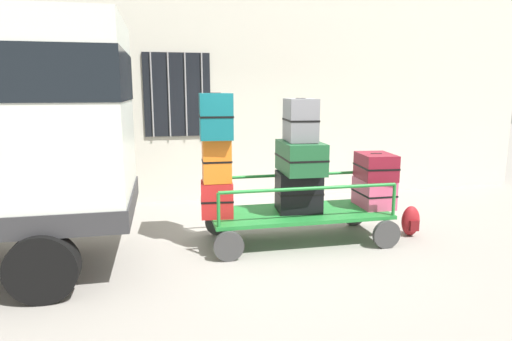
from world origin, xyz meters
The scene contains 13 objects.
ground_plane centered at (0.00, 0.00, 0.00)m, with size 40.00×40.00×0.00m, color gray.
building_wall centered at (-0.01, 2.88, 2.50)m, with size 12.00×0.38×5.00m.
luggage_cart centered at (0.32, 0.13, 0.36)m, with size 2.51×1.08×0.43m.
cart_railing centered at (0.32, 0.13, 0.80)m, with size 2.40×0.94×0.45m.
suitcase_left_bottom centered at (-0.81, 0.15, 0.66)m, with size 0.46×0.44×0.47m.
suitcase_left_middle centered at (-0.81, 0.11, 1.18)m, with size 0.38×0.30×0.57m.
suitcase_left_top centered at (-0.81, 0.15, 1.76)m, with size 0.45×0.62×0.58m.
suitcase_midleft_bottom centered at (0.32, 0.16, 0.71)m, with size 0.63×0.52×0.56m.
suitcase_midleft_middle centered at (0.32, 0.10, 1.20)m, with size 0.55×0.84×0.42m.
suitcase_midleft_top centered at (0.32, 0.15, 1.69)m, with size 0.43×0.63×0.57m.
suitcase_center_bottom centered at (1.46, 0.17, 0.63)m, with size 0.45×0.60×0.41m.
suitcase_center_middle centered at (1.46, 0.15, 1.02)m, with size 0.52×0.66×0.37m.
backpack centered at (1.98, 0.02, 0.22)m, with size 0.27×0.22×0.44m.
Camera 1 is at (-1.49, -5.42, 2.08)m, focal length 30.47 mm.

